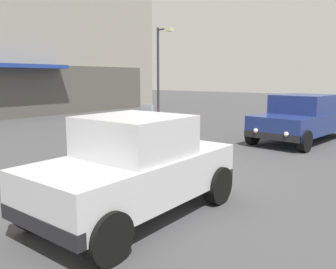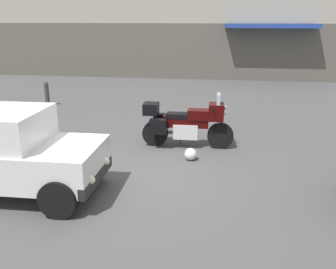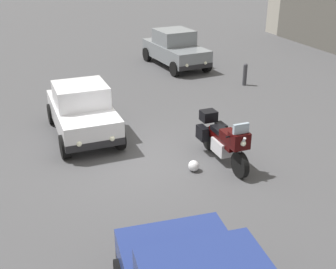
# 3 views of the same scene
# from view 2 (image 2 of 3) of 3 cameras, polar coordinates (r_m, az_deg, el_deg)

# --- Properties ---
(ground_plane) EXTENTS (80.00, 80.00, 0.00)m
(ground_plane) POSITION_cam_2_polar(r_m,az_deg,el_deg) (7.92, -5.13, -5.96)
(ground_plane) COLOR #424244
(motorcycle) EXTENTS (2.26, 0.77, 1.36)m
(motorcycle) POSITION_cam_2_polar(r_m,az_deg,el_deg) (9.35, 2.68, 1.78)
(motorcycle) COLOR black
(motorcycle) RESTS_ON ground
(helmet) EXTENTS (0.28, 0.28, 0.28)m
(helmet) POSITION_cam_2_polar(r_m,az_deg,el_deg) (8.61, 3.40, -2.96)
(helmet) COLOR silver
(helmet) RESTS_ON ground
(car_compact_side) EXTENTS (3.50, 1.77, 1.56)m
(car_compact_side) POSITION_cam_2_polar(r_m,az_deg,el_deg) (7.41, -23.05, -2.61)
(car_compact_side) COLOR silver
(car_compact_side) RESTS_ON ground
(bollard_curbside) EXTENTS (0.16, 0.16, 0.89)m
(bollard_curbside) POSITION_cam_2_polar(r_m,az_deg,el_deg) (14.53, -17.71, 5.96)
(bollard_curbside) COLOR #333338
(bollard_curbside) RESTS_ON ground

